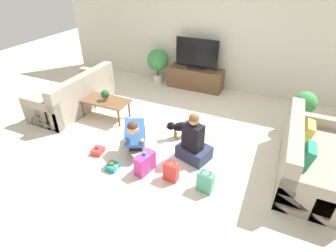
{
  "coord_description": "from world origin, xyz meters",
  "views": [
    {
      "loc": [
        1.69,
        -3.8,
        2.9
      ],
      "look_at": [
        0.12,
        -0.31,
        0.45
      ],
      "focal_mm": 28.0,
      "sensor_mm": 36.0,
      "label": 1
    }
  ],
  "objects_px": {
    "tv_console": "(195,78)",
    "potted_plant_corner_right": "(304,107)",
    "sofa_left": "(75,96)",
    "tabletop_plant": "(105,95)",
    "gift_box_c": "(98,150)",
    "mug": "(102,98)",
    "dog": "(178,127)",
    "gift_bag_b": "(205,182)",
    "person_kneeling": "(135,135)",
    "gift_box_b": "(145,163)",
    "potted_plant_back_left": "(158,62)",
    "tv": "(197,55)",
    "gift_bag_a": "(171,171)",
    "sofa_right": "(309,159)",
    "gift_box_a": "(112,166)",
    "person_sitting": "(194,143)",
    "coffee_table": "(105,102)"
  },
  "relations": [
    {
      "from": "potted_plant_back_left",
      "to": "gift_bag_b",
      "type": "relative_size",
      "value": 2.57
    },
    {
      "from": "person_sitting",
      "to": "tabletop_plant",
      "type": "height_order",
      "value": "person_sitting"
    },
    {
      "from": "coffee_table",
      "to": "potted_plant_back_left",
      "type": "height_order",
      "value": "potted_plant_back_left"
    },
    {
      "from": "sofa_right",
      "to": "person_sitting",
      "type": "relative_size",
      "value": 2.16
    },
    {
      "from": "sofa_right",
      "to": "gift_box_c",
      "type": "xyz_separation_m",
      "value": [
        -3.32,
        -0.94,
        -0.24
      ]
    },
    {
      "from": "sofa_right",
      "to": "gift_box_b",
      "type": "distance_m",
      "value": 2.54
    },
    {
      "from": "tabletop_plant",
      "to": "sofa_left",
      "type": "bearing_deg",
      "value": 177.6
    },
    {
      "from": "potted_plant_back_left",
      "to": "person_kneeling",
      "type": "relative_size",
      "value": 1.14
    },
    {
      "from": "potted_plant_corner_right",
      "to": "potted_plant_back_left",
      "type": "height_order",
      "value": "potted_plant_back_left"
    },
    {
      "from": "tv",
      "to": "dog",
      "type": "height_order",
      "value": "tv"
    },
    {
      "from": "dog",
      "to": "gift_box_b",
      "type": "xyz_separation_m",
      "value": [
        -0.12,
        -1.09,
        -0.07
      ]
    },
    {
      "from": "potted_plant_back_left",
      "to": "sofa_left",
      "type": "bearing_deg",
      "value": -116.37
    },
    {
      "from": "person_kneeling",
      "to": "gift_box_b",
      "type": "relative_size",
      "value": 2.05
    },
    {
      "from": "tv",
      "to": "gift_box_b",
      "type": "xyz_separation_m",
      "value": [
        0.35,
        -3.39,
        -0.71
      ]
    },
    {
      "from": "tv_console",
      "to": "potted_plant_corner_right",
      "type": "bearing_deg",
      "value": -22.77
    },
    {
      "from": "gift_box_c",
      "to": "mug",
      "type": "distance_m",
      "value": 1.33
    },
    {
      "from": "mug",
      "to": "gift_bag_a",
      "type": "bearing_deg",
      "value": -29.26
    },
    {
      "from": "coffee_table",
      "to": "tabletop_plant",
      "type": "xyz_separation_m",
      "value": [
        0.03,
        0.01,
        0.17
      ]
    },
    {
      "from": "potted_plant_corner_right",
      "to": "gift_box_a",
      "type": "distance_m",
      "value": 3.71
    },
    {
      "from": "sofa_right",
      "to": "tv",
      "type": "distance_m",
      "value": 3.64
    },
    {
      "from": "tv_console",
      "to": "mug",
      "type": "relative_size",
      "value": 11.85
    },
    {
      "from": "sofa_left",
      "to": "tabletop_plant",
      "type": "xyz_separation_m",
      "value": [
        0.89,
        -0.04,
        0.23
      ]
    },
    {
      "from": "person_kneeling",
      "to": "person_sitting",
      "type": "bearing_deg",
      "value": -14.36
    },
    {
      "from": "person_kneeling",
      "to": "mug",
      "type": "relative_size",
      "value": 6.66
    },
    {
      "from": "mug",
      "to": "dog",
      "type": "bearing_deg",
      "value": -2.46
    },
    {
      "from": "gift_box_c",
      "to": "gift_bag_a",
      "type": "height_order",
      "value": "gift_bag_a"
    },
    {
      "from": "coffee_table",
      "to": "dog",
      "type": "bearing_deg",
      "value": -3.33
    },
    {
      "from": "gift_bag_b",
      "to": "sofa_right",
      "type": "bearing_deg",
      "value": 37.03
    },
    {
      "from": "tv_console",
      "to": "dog",
      "type": "relative_size",
      "value": 3.3
    },
    {
      "from": "sofa_left",
      "to": "sofa_right",
      "type": "relative_size",
      "value": 1.0
    },
    {
      "from": "gift_bag_a",
      "to": "sofa_left",
      "type": "bearing_deg",
      "value": 156.86
    },
    {
      "from": "tv_console",
      "to": "person_sitting",
      "type": "bearing_deg",
      "value": -71.33
    },
    {
      "from": "person_kneeling",
      "to": "gift_box_c",
      "type": "relative_size",
      "value": 3.56
    },
    {
      "from": "gift_box_a",
      "to": "mug",
      "type": "distance_m",
      "value": 1.79
    },
    {
      "from": "potted_plant_back_left",
      "to": "gift_box_a",
      "type": "xyz_separation_m",
      "value": [
        0.9,
        -3.52,
        -0.53
      ]
    },
    {
      "from": "person_kneeling",
      "to": "gift_bag_b",
      "type": "distance_m",
      "value": 1.47
    },
    {
      "from": "coffee_table",
      "to": "potted_plant_corner_right",
      "type": "height_order",
      "value": "potted_plant_corner_right"
    },
    {
      "from": "tv_console",
      "to": "coffee_table",
      "type": "bearing_deg",
      "value": -119.62
    },
    {
      "from": "tv",
      "to": "gift_bag_a",
      "type": "xyz_separation_m",
      "value": [
        0.8,
        -3.39,
        -0.72
      ]
    },
    {
      "from": "dog",
      "to": "gift_bag_a",
      "type": "distance_m",
      "value": 1.14
    },
    {
      "from": "gift_box_a",
      "to": "tabletop_plant",
      "type": "bearing_deg",
      "value": 127.47
    },
    {
      "from": "coffee_table",
      "to": "gift_box_c",
      "type": "height_order",
      "value": "coffee_table"
    },
    {
      "from": "potted_plant_corner_right",
      "to": "sofa_right",
      "type": "bearing_deg",
      "value": -83.78
    },
    {
      "from": "gift_bag_b",
      "to": "tv_console",
      "type": "bearing_deg",
      "value": 111.58
    },
    {
      "from": "gift_box_c",
      "to": "potted_plant_corner_right",
      "type": "bearing_deg",
      "value": 35.41
    },
    {
      "from": "dog",
      "to": "gift_box_a",
      "type": "bearing_deg",
      "value": -65.17
    },
    {
      "from": "gift_bag_b",
      "to": "sofa_left",
      "type": "bearing_deg",
      "value": 160.18
    },
    {
      "from": "potted_plant_back_left",
      "to": "tabletop_plant",
      "type": "height_order",
      "value": "potted_plant_back_left"
    },
    {
      "from": "gift_box_b",
      "to": "gift_bag_a",
      "type": "bearing_deg",
      "value": -0.26
    },
    {
      "from": "tv_console",
      "to": "tabletop_plant",
      "type": "bearing_deg",
      "value": -119.08
    }
  ]
}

